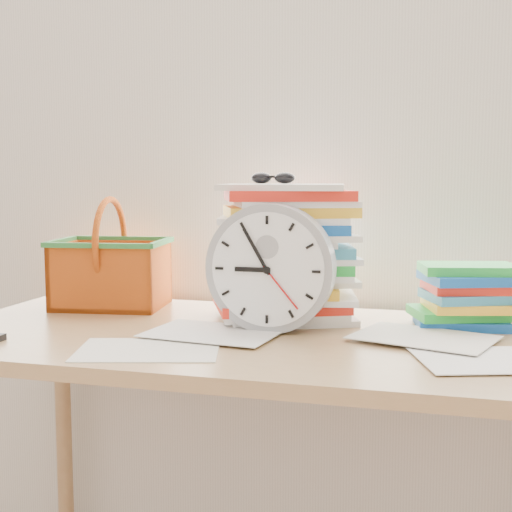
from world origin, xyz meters
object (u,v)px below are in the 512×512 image
(paper_stack, at_px, (287,252))
(clock, at_px, (271,268))
(desk, at_px, (256,367))
(basket, at_px, (111,253))
(book_stack, at_px, (464,296))

(paper_stack, height_order, clock, paper_stack)
(desk, bearing_deg, clock, 40.70)
(desk, relative_size, basket, 5.05)
(book_stack, distance_m, basket, 0.88)
(desk, bearing_deg, book_stack, 22.93)
(paper_stack, relative_size, book_stack, 1.32)
(paper_stack, distance_m, clock, 0.14)
(clock, xyz_separation_m, basket, (-0.47, 0.18, 0.00))
(clock, bearing_deg, desk, -139.30)
(desk, xyz_separation_m, clock, (0.03, 0.02, 0.21))
(book_stack, bearing_deg, paper_stack, -177.17)
(desk, distance_m, book_stack, 0.49)
(book_stack, relative_size, basket, 0.87)
(paper_stack, bearing_deg, basket, 174.91)
(desk, height_order, book_stack, book_stack)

